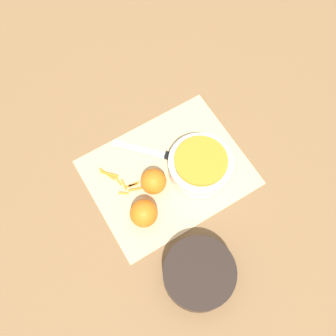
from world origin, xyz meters
The scene contains 8 objects.
ground_plane centered at (0.00, 0.00, 0.00)m, with size 4.00×4.00×0.00m, color olive.
cutting_board centered at (0.00, 0.00, 0.00)m, with size 0.46×0.36×0.01m.
bowl_speckled centered at (-0.09, 0.04, 0.04)m, with size 0.19×0.19×0.07m.
bowl_dark centered at (0.09, 0.30, 0.03)m, with size 0.19×0.19×0.07m.
knife centered at (-0.02, -0.04, 0.01)m, with size 0.19×0.20×0.02m.
orange_left centered at (0.13, 0.08, 0.05)m, with size 0.08×0.08×0.08m.
orange_right centered at (0.06, 0.02, 0.04)m, with size 0.08×0.08×0.08m.
peel_pile centered at (0.14, -0.04, 0.01)m, with size 0.09×0.12×0.01m.
Camera 1 is at (0.23, 0.38, 1.10)m, focal length 42.00 mm.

